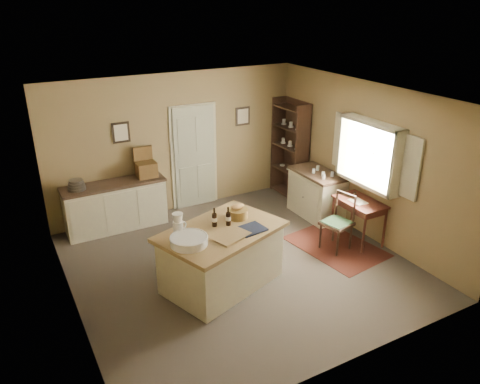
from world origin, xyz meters
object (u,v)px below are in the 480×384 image
object	(u,v)px
work_island	(221,256)
sideboard	(116,204)
right_cabinet	(317,194)
desk_chair	(337,223)
writing_desk	(359,206)
shelving_unit	(292,149)

from	to	relation	value
work_island	sideboard	world-z (taller)	work_island
right_cabinet	desk_chair	bearing A→B (deg)	-112.81
sideboard	writing_desk	size ratio (longest dim) A/B	2.07
shelving_unit	desk_chair	bearing A→B (deg)	-105.90
right_cabinet	shelving_unit	bearing A→B (deg)	82.18
writing_desk	work_island	bearing A→B (deg)	-178.98
right_cabinet	shelving_unit	distance (m)	1.26
work_island	sideboard	xyz separation A→B (m)	(-0.87, 2.54, -0.00)
sideboard	right_cabinet	xyz separation A→B (m)	(3.54, -1.32, -0.02)
work_island	right_cabinet	xyz separation A→B (m)	(2.67, 1.22, -0.02)
work_island	writing_desk	world-z (taller)	work_island
writing_desk	right_cabinet	xyz separation A→B (m)	(-0.00, 1.17, -0.21)
sideboard	work_island	bearing A→B (deg)	-71.13
work_island	desk_chair	bearing A→B (deg)	-18.85
work_island	desk_chair	distance (m)	2.16
desk_chair	right_cabinet	distance (m)	1.32
sideboard	right_cabinet	world-z (taller)	sideboard
writing_desk	sideboard	bearing A→B (deg)	144.88
writing_desk	shelving_unit	world-z (taller)	shelving_unit
writing_desk	right_cabinet	distance (m)	1.19
desk_chair	shelving_unit	xyz separation A→B (m)	(0.66, 2.33, 0.54)
desk_chair	right_cabinet	xyz separation A→B (m)	(0.51, 1.21, -0.02)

